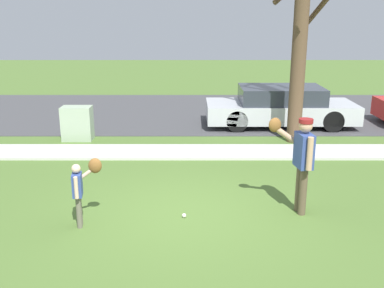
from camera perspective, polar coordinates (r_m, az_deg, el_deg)
The scene contains 9 objects.
ground_plane at distance 11.32m, azimuth -0.96°, elevation -1.30°, with size 48.00×48.00×0.00m, color #4C6B2D.
sidewalk_strip at distance 11.41m, azimuth -0.96°, elevation -1.01°, with size 36.00×1.20×0.06m, color beige.
road_surface at distance 16.26m, azimuth -0.73°, elevation 4.15°, with size 36.00×6.80×0.02m, color #424244.
person_adult at distance 7.96m, azimuth 13.50°, elevation -1.35°, with size 0.75×0.60×1.71m.
person_child at distance 7.58m, azimuth -14.01°, elevation -5.06°, with size 0.48×0.48×1.13m.
baseball at distance 7.89m, azimuth -1.19°, elevation -9.07°, with size 0.07×0.07×0.07m, color white.
utility_cabinet at distance 12.90m, azimuth -14.56°, elevation 2.54°, with size 0.82×0.51×0.95m, color #9EB293.
street_tree_near at distance 12.32m, azimuth 13.42°, elevation 13.63°, with size 1.85×1.89×5.55m.
parked_sedan_silver at distance 14.32m, azimuth 10.98°, elevation 4.70°, with size 4.60×1.80×1.23m.
Camera 1 is at (0.15, -7.30, 3.41)m, focal length 41.96 mm.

